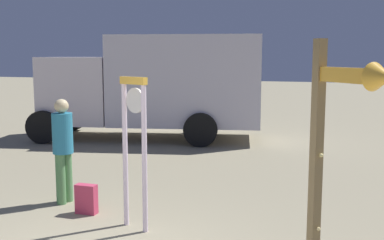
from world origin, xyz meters
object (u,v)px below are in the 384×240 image
arrow_sign (338,131)px  box_truck_near (158,84)px  standing_clock (135,138)px  person_near_clock (63,145)px  backpack (87,199)px

arrow_sign → box_truck_near: 9.41m
standing_clock → box_truck_near: 7.19m
arrow_sign → box_truck_near: size_ratio=0.38×
arrow_sign → person_near_clock: bearing=156.2°
arrow_sign → person_near_clock: arrow_sign is taller
standing_clock → box_truck_near: size_ratio=0.32×
backpack → box_truck_near: bearing=102.2°
box_truck_near → backpack: bearing=-77.8°
arrow_sign → box_truck_near: bearing=122.2°
standing_clock → person_near_clock: size_ratio=1.24×
standing_clock → person_near_clock: 1.77m
arrow_sign → person_near_clock: size_ratio=1.50×
backpack → box_truck_near: size_ratio=0.07×
person_near_clock → box_truck_near: box_truck_near is taller
box_truck_near → person_near_clock: bearing=-82.7°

